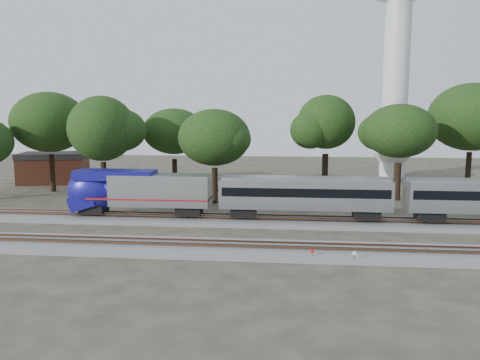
{
  "coord_description": "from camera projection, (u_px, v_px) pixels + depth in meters",
  "views": [
    {
      "loc": [
        4.68,
        -39.15,
        10.65
      ],
      "look_at": [
        0.21,
        5.0,
        4.39
      ],
      "focal_mm": 35.0,
      "sensor_mm": 36.0,
      "label": 1
    }
  ],
  "objects": [
    {
      "name": "tree_4",
      "position": [
        214.0,
        138.0,
        55.41
      ],
      "size": [
        8.04,
        8.04,
        11.34
      ],
      "color": "black",
      "rests_on": "ground"
    },
    {
      "name": "tree_5",
      "position": [
        326.0,
        122.0,
        64.55
      ],
      "size": [
        9.72,
        9.72,
        13.71
      ],
      "color": "black",
      "rests_on": "ground"
    },
    {
      "name": "switch_stand_red",
      "position": [
        312.0,
        254.0,
        34.15
      ],
      "size": [
        0.26,
        0.12,
        0.86
      ],
      "rotation": [
        0.0,
        0.0,
        -0.37
      ],
      "color": "#512D19",
      "rests_on": "ground"
    },
    {
      "name": "track_near",
      "position": [
        226.0,
        249.0,
        36.56
      ],
      "size": [
        160.0,
        5.0,
        0.73
      ],
      "color": "slate",
      "rests_on": "ground"
    },
    {
      "name": "tree_6",
      "position": [
        400.0,
        131.0,
        57.36
      ],
      "size": [
        8.74,
        8.74,
        12.33
      ],
      "color": "black",
      "rests_on": "ground"
    },
    {
      "name": "tree_1",
      "position": [
        50.0,
        122.0,
        63.73
      ],
      "size": [
        9.73,
        9.73,
        13.72
      ],
      "color": "black",
      "rests_on": "ground"
    },
    {
      "name": "tree_3",
      "position": [
        174.0,
        132.0,
        64.23
      ],
      "size": [
        8.44,
        8.44,
        11.9
      ],
      "color": "black",
      "rests_on": "ground"
    },
    {
      "name": "switch_lever",
      "position": [
        321.0,
        257.0,
        34.61
      ],
      "size": [
        0.57,
        0.46,
        0.3
      ],
      "primitive_type": "cube",
      "rotation": [
        0.0,
        0.0,
        -0.36
      ],
      "color": "#512D19",
      "rests_on": "ground"
    },
    {
      "name": "ground",
      "position": [
        232.0,
        238.0,
        40.53
      ],
      "size": [
        160.0,
        160.0,
        0.0
      ],
      "primitive_type": "plane",
      "color": "#383328",
      "rests_on": "ground"
    },
    {
      "name": "tree_7",
      "position": [
        472.0,
        117.0,
        62.97
      ],
      "size": [
        10.43,
        10.43,
        14.7
      ],
      "color": "black",
      "rests_on": "ground"
    },
    {
      "name": "tree_2",
      "position": [
        102.0,
        129.0,
        56.77
      ],
      "size": [
        9.07,
        9.07,
        12.79
      ],
      "color": "black",
      "rests_on": "ground"
    },
    {
      "name": "brick_building",
      "position": [
        54.0,
        167.0,
        73.2
      ],
      "size": [
        11.1,
        8.92,
        4.71
      ],
      "rotation": [
        0.0,
        0.0,
        0.22
      ],
      "color": "brown",
      "rests_on": "ground"
    },
    {
      "name": "track_far",
      "position": [
        239.0,
        220.0,
        46.41
      ],
      "size": [
        160.0,
        5.0,
        0.73
      ],
      "color": "slate",
      "rests_on": "ground"
    },
    {
      "name": "switch_stand_white",
      "position": [
        354.0,
        256.0,
        33.38
      ],
      "size": [
        0.3,
        0.13,
        0.97
      ],
      "rotation": [
        0.0,
        0.0,
        -0.35
      ],
      "color": "#512D19",
      "rests_on": "ground"
    }
  ]
}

